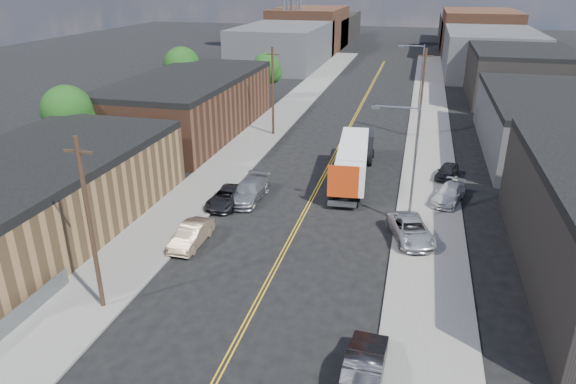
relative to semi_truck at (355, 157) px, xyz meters
The scene contains 30 objects.
ground 27.01m from the semi_truck, 95.91° to the left, with size 260.00×260.00×0.00m, color black.
centerline 12.29m from the semi_truck, 103.25° to the left, with size 0.32×120.00×0.01m, color gold.
sidewalk_left 17.13m from the semi_truck, 136.18° to the left, with size 5.00×140.00×0.15m, color slate.
sidewalk_right 13.72m from the semi_truck, 60.28° to the left, with size 5.00×140.00×0.15m, color slate.
warehouse_tan 25.76m from the semi_truck, 143.77° to the right, with size 12.00×22.00×5.60m.
warehouse_brown 23.43m from the semi_truck, 152.57° to the left, with size 12.00×26.00×6.60m.
industrial_right_b 23.11m from the semi_truck, 33.61° to the left, with size 14.00×24.00×6.10m.
industrial_right_c 43.32m from the semi_truck, 63.63° to the left, with size 14.00×22.00×7.60m.
skyline_left_a 65.87m from the semi_truck, 110.24° to the left, with size 16.00×30.00×8.00m, color #38383B.
skyline_right_a 64.16m from the semi_truck, 74.42° to the left, with size 16.00×30.00×8.00m, color #38383B.
skyline_left_b 89.77m from the semi_truck, 104.70° to the left, with size 16.00×26.00×10.00m, color #533121.
skyline_right_b 88.52m from the semi_truck, 78.77° to the left, with size 16.00×26.00×10.00m, color #533121.
skyline_left_c 109.19m from the semi_truck, 102.04° to the left, with size 16.00×40.00×7.00m, color black.
skyline_right_c 108.17m from the semi_truck, 80.84° to the left, with size 16.00×40.00×7.00m, color black.
streetlight_near 10.06m from the semi_truck, 59.60° to the right, with size 3.39×0.25×9.00m.
streetlight_far 27.40m from the semi_truck, 79.79° to the left, with size 3.39×0.25×9.00m.
utility_pole_left_near 25.86m from the semi_truck, 115.30° to the right, with size 1.60×0.26×10.00m.
utility_pole_left_far 16.38m from the semi_truck, 132.97° to the left, with size 1.60×0.26×10.00m.
utility_pole_right 16.03m from the semi_truck, 69.84° to the left, with size 1.60×0.26×10.00m.
tree_left_near 27.08m from the semi_truck, behind, with size 4.85×4.76×7.91m.
tree_left_mid 34.63m from the semi_truck, 140.81° to the left, with size 5.10×5.04×8.37m.
tree_left_far 33.37m from the semi_truck, 120.15° to the left, with size 4.35×4.20×6.97m.
semi_truck is the anchor object (origin of this frame).
car_left_b 17.82m from the semi_truck, 121.08° to the right, with size 1.59×4.55×1.50m, color #8E785D.
car_left_c 12.49m from the semi_truck, 137.68° to the right, with size 2.26×4.91×1.36m, color black.
car_left_d 10.48m from the semi_truck, 138.40° to the right, with size 2.29×5.62×1.63m, color #95969A.
car_right_oncoming 25.54m from the semi_truck, 81.37° to the right, with size 1.71×4.90×1.61m, color black.
car_right_lot_a 12.31m from the semi_truck, 63.71° to the right, with size 2.44×5.30×1.47m, color #B2B4B8.
car_right_lot_b 9.05m from the semi_truck, 23.31° to the right, with size 1.91×4.70×1.37m, color silver.
car_right_lot_c 8.56m from the semi_truck, 13.34° to the left, with size 1.52×3.77×1.28m, color black.
Camera 1 is at (7.76, -10.72, 17.16)m, focal length 32.00 mm.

